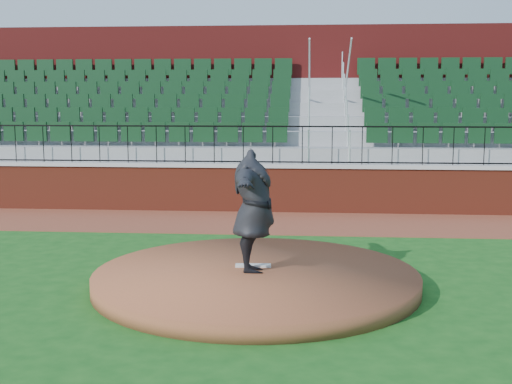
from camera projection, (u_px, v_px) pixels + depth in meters
The scene contains 10 objects.
ground at pixel (249, 281), 11.20m from camera, with size 90.00×90.00×0.00m, color #154C16.
warning_track at pixel (269, 222), 16.53m from camera, with size 34.00×3.20×0.01m, color brown.
field_wall at pixel (273, 190), 18.03m from camera, with size 34.00×0.35×1.20m, color maroon.
wall_cap at pixel (273, 166), 17.94m from camera, with size 34.00×0.45×0.10m, color #B7B7B7.
wall_railing at pixel (273, 145), 17.86m from camera, with size 34.00×0.05×1.00m, color black, non-canonical shape.
seating_stands at pixel (278, 123), 20.48m from camera, with size 34.00×5.10×4.60m, color gray, non-canonical shape.
concourse_wall at pixel (282, 107), 23.19m from camera, with size 34.00×0.50×5.50m, color maroon.
pitchers_mound at pixel (256, 279), 10.87m from camera, with size 5.27×5.27×0.25m, color brown.
pitching_rubber at pixel (253, 266), 11.16m from camera, with size 0.59×0.15×0.04m, color silver.
pitcher at pixel (253, 211), 10.71m from camera, with size 2.45×0.67×1.99m, color black.
Camera 1 is at (1.01, -10.84, 3.03)m, focal length 46.92 mm.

